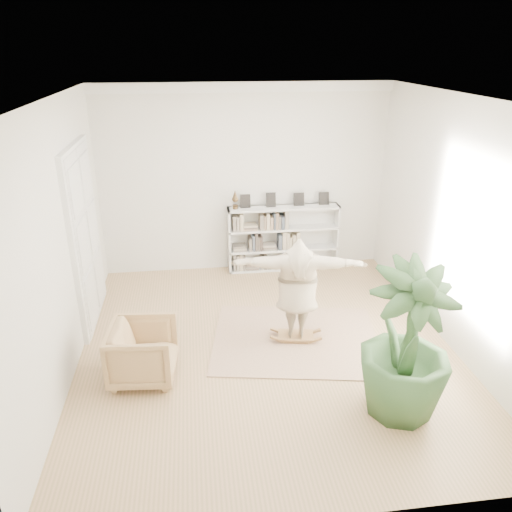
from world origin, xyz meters
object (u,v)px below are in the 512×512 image
(person, at_px, (297,286))
(bookshelf, at_px, (283,239))
(armchair, at_px, (143,352))
(houseplant, at_px, (406,343))
(rocker_board, at_px, (296,336))

(person, bearing_deg, bookshelf, -86.00)
(armchair, distance_m, houseplant, 3.41)
(bookshelf, height_order, armchair, bookshelf)
(bookshelf, relative_size, person, 1.13)
(armchair, bearing_deg, houseplant, -103.96)
(bookshelf, distance_m, person, 2.71)
(bookshelf, relative_size, rocker_board, 3.75)
(armchair, bearing_deg, rocker_board, -68.99)
(armchair, bearing_deg, person, -68.99)
(bookshelf, xyz_separation_m, armchair, (-2.51, -3.32, -0.24))
(bookshelf, distance_m, rocker_board, 2.75)
(bookshelf, height_order, houseplant, houseplant)
(rocker_board, xyz_separation_m, houseplant, (0.94, -1.73, 0.91))
(bookshelf, distance_m, armchair, 4.17)
(rocker_board, bearing_deg, bookshelf, 94.00)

